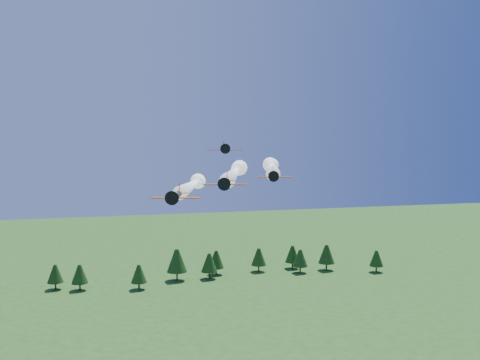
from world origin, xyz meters
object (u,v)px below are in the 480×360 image
object	(u,v)px
plane_right	(272,167)
plane_left	(193,185)
plane_lead	(235,172)
plane_slot	(224,149)

from	to	relation	value
plane_right	plane_left	bearing A→B (deg)	-163.85
plane_left	plane_lead	bearing A→B (deg)	-22.25
plane_lead	plane_right	distance (m)	11.66
plane_lead	plane_right	world-z (taller)	plane_right
plane_left	plane_right	world-z (taller)	plane_right
plane_lead	plane_right	bearing A→B (deg)	47.08
plane_left	plane_right	xyz separation A→B (m)	(17.82, -0.71, 3.56)
plane_lead	plane_right	size ratio (longest dim) A/B	0.99
plane_lead	plane_slot	bearing A→B (deg)	-94.53
plane_lead	plane_slot	size ratio (longest dim) A/B	6.84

